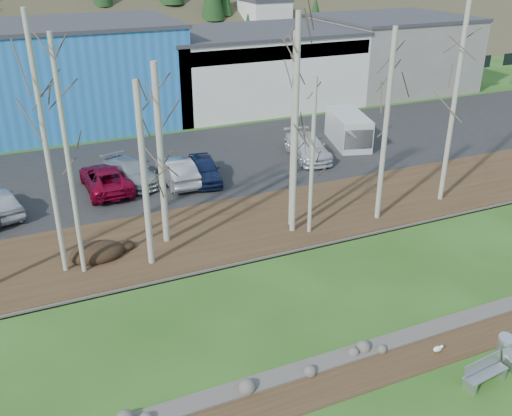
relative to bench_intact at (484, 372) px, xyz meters
name	(u,v)px	position (x,y,z in m)	size (l,w,h in m)	color
ground	(399,413)	(-3.55, 0.00, -0.45)	(200.00, 200.00, 0.00)	#234813
dirt_strip	(363,373)	(-3.55, 2.10, -0.43)	(80.00, 1.80, 0.03)	#382616
near_bank_rocks	(348,356)	(-3.55, 3.10, -0.45)	(80.00, 0.80, 0.50)	#47423D
river	(296,299)	(-3.55, 7.20, -0.45)	(80.00, 8.00, 0.90)	#14212E
far_bank_rocks	(257,256)	(-3.55, 11.30, -0.45)	(80.00, 0.80, 0.46)	#47423D
far_bank	(233,228)	(-3.55, 14.50, -0.37)	(80.00, 7.00, 0.15)	#382616
parking_lot	(176,165)	(-3.55, 25.00, -0.38)	(80.00, 14.00, 0.14)	black
building_blue	(53,75)	(-9.55, 39.00, 3.71)	(20.40, 12.24, 8.30)	#1E68A9
building_white	(253,67)	(8.45, 38.99, 2.96)	(18.36, 12.24, 6.80)	silver
building_grey	(392,52)	(24.45, 39.00, 3.21)	(14.28, 12.24, 7.30)	slate
bench_intact	(484,372)	(0.00, 0.00, 0.00)	(1.84, 0.73, 0.90)	#A0A2A5
litter_bin	(504,349)	(1.52, 0.60, 0.03)	(0.56, 0.56, 0.96)	#A0A2A5
seagull	(438,349)	(-0.37, 1.91, -0.27)	(0.44, 0.21, 0.32)	gold
dirt_mound	(97,252)	(-10.75, 14.23, -0.04)	(2.62, 1.85, 0.51)	black
birch_1	(47,152)	(-12.32, 13.57, 5.50)	(0.22, 0.22, 11.60)	#AEAC9C
birch_2	(161,157)	(-7.21, 14.48, 4.22)	(0.32, 0.32, 9.04)	#AEAC9C
birch_3	(68,162)	(-11.55, 13.13, 5.06)	(0.21, 0.21, 10.73)	#AEAC9C
birch_4	(144,177)	(-8.49, 12.62, 4.05)	(0.29, 0.29, 8.69)	#AEAC9C
birch_5	(293,134)	(-0.58, 13.56, 4.75)	(0.21, 0.21, 10.10)	#AEAC9C
birch_6	(312,159)	(-0.08, 12.37, 3.77)	(0.21, 0.21, 8.15)	#AEAC9C
birch_7	(295,129)	(-0.81, 12.88, 5.24)	(0.28, 0.28, 11.09)	#AEAC9C
birch_8	(386,128)	(4.21, 12.35, 4.81)	(0.27, 0.27, 10.21)	#AEAC9C
birch_9	(454,107)	(9.14, 12.93, 5.28)	(0.27, 0.27, 11.16)	#AEAC9C
car_0	(0,202)	(-14.78, 21.31, 0.44)	(1.77, 4.40, 1.50)	silver
car_2	(106,178)	(-8.74, 22.42, 0.46)	(2.57, 5.57, 1.55)	maroon
car_3	(131,172)	(-7.08, 22.96, 0.42)	(2.05, 5.05, 1.47)	#979C9F
car_4	(204,169)	(-2.73, 21.43, 0.47)	(1.84, 4.58, 1.56)	#152145
car_5	(177,171)	(-4.39, 21.81, 0.50)	(1.71, 4.89, 1.61)	#A7A7A9
car_6	(307,147)	(5.37, 22.51, 0.48)	(2.21, 5.44, 1.58)	silver
van_white	(349,130)	(9.64, 23.84, 0.85)	(3.59, 5.70, 2.32)	white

